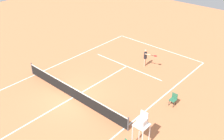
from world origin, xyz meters
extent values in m
plane|color=#D37A4C|center=(0.00, 0.00, 0.00)|extent=(60.00, 60.00, 0.00)
cube|color=white|center=(0.00, -11.89, 0.00)|extent=(10.09, 0.10, 0.01)
cube|color=white|center=(-5.04, 0.00, 0.00)|extent=(0.10, 23.79, 0.01)
cube|color=white|center=(5.04, 0.00, 0.00)|extent=(0.10, 23.79, 0.01)
cube|color=white|center=(0.00, -6.54, 0.00)|extent=(7.57, 0.10, 0.01)
cube|color=white|center=(0.00, 0.00, 0.00)|extent=(0.10, 13.08, 0.01)
cylinder|color=#4C4C51|center=(-5.34, 0.00, 0.54)|extent=(0.10, 0.10, 1.07)
cylinder|color=#4C4C51|center=(5.34, 0.00, 0.54)|extent=(0.10, 0.10, 1.07)
cube|color=black|center=(0.00, 0.00, 0.46)|extent=(10.69, 0.03, 0.91)
cube|color=white|center=(0.00, 0.00, 0.93)|extent=(10.69, 0.04, 0.06)
cylinder|color=#D8A884|center=(-1.18, -7.78, 0.39)|extent=(0.12, 0.12, 0.78)
cylinder|color=#D8A884|center=(-1.24, -7.59, 0.39)|extent=(0.12, 0.12, 0.78)
cylinder|color=black|center=(-1.21, -7.69, 1.09)|extent=(0.28, 0.28, 0.61)
sphere|color=#D8A884|center=(-1.21, -7.69, 1.57)|extent=(0.22, 0.22, 0.22)
cylinder|color=#D8A884|center=(-1.15, -7.87, 1.12)|extent=(0.09, 0.09, 0.54)
cylinder|color=#D8A884|center=(-1.52, -7.59, 1.32)|extent=(0.55, 0.25, 0.09)
cylinder|color=black|center=(-1.90, -7.71, 1.32)|extent=(0.26, 0.11, 0.04)
ellipsoid|color=red|center=(-2.18, -7.80, 1.32)|extent=(0.39, 0.36, 0.04)
sphere|color=#CCE033|center=(0.00, -5.86, 0.03)|extent=(0.07, 0.07, 0.07)
cylinder|color=silver|center=(-6.29, 0.82, 0.78)|extent=(0.07, 0.07, 1.55)
cylinder|color=silver|center=(-6.99, 0.12, 0.78)|extent=(0.07, 0.07, 1.55)
cylinder|color=silver|center=(-6.29, 0.12, 0.78)|extent=(0.07, 0.07, 1.55)
cube|color=silver|center=(-6.64, 0.47, 1.58)|extent=(0.80, 0.80, 0.06)
cube|color=silver|center=(-6.64, 0.47, 1.81)|extent=(0.50, 0.44, 0.40)
cube|color=silver|center=(-6.64, 0.27, 2.16)|extent=(0.50, 0.06, 0.50)
cylinder|color=#262626|center=(-6.30, -3.99, 0.23)|extent=(0.04, 0.04, 0.45)
cylinder|color=#262626|center=(-5.95, -3.99, 0.23)|extent=(0.04, 0.04, 0.45)
cylinder|color=#262626|center=(-6.30, -4.35, 0.23)|extent=(0.04, 0.04, 0.45)
cylinder|color=#262626|center=(-5.95, -4.35, 0.23)|extent=(0.04, 0.04, 0.45)
cube|color=#2D6B4C|center=(-6.13, -4.17, 0.48)|extent=(0.44, 0.44, 0.06)
cube|color=#2D6B4C|center=(-6.13, -4.39, 0.73)|extent=(0.44, 0.04, 0.44)
camera|label=1|loc=(-12.65, 9.76, 11.48)|focal=40.83mm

